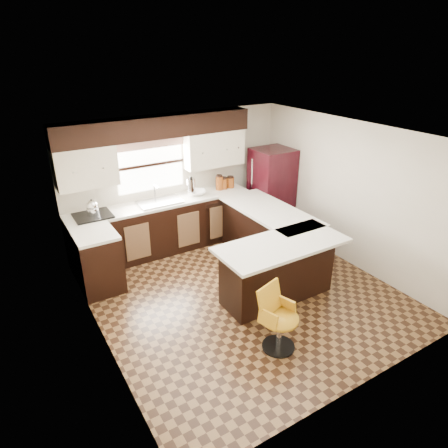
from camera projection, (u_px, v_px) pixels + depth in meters
floor at (242, 292)px, 6.11m from camera, size 4.40×4.40×0.00m
ceiling at (246, 136)px, 5.11m from camera, size 4.40×4.40×0.00m
wall_back at (177, 179)px, 7.32m from camera, size 4.40×0.00×4.40m
wall_front at (369, 299)px, 3.90m from camera, size 4.40×0.00×4.40m
wall_left at (93, 259)px, 4.62m from camera, size 0.00×4.40×4.40m
wall_right at (349, 194)px, 6.60m from camera, size 0.00×4.40×4.40m
base_cab_back at (164, 227)px, 7.19m from camera, size 3.30×0.60×0.90m
base_cab_left at (98, 262)px, 6.05m from camera, size 0.60×0.70×0.90m
counter_back at (162, 203)px, 6.99m from camera, size 3.30×0.60×0.04m
counter_left at (94, 234)px, 5.85m from camera, size 0.60×0.70×0.04m
soffit at (157, 127)px, 6.57m from camera, size 3.40×0.35×0.36m
upper_cab_left at (86, 167)px, 6.21m from camera, size 0.94×0.35×0.64m
upper_cab_right at (214, 148)px, 7.29m from camera, size 1.14×0.35×0.64m
window_pane at (150, 165)px, 6.93m from camera, size 1.20×0.02×0.90m
valance at (150, 143)px, 6.73m from camera, size 1.30×0.06×0.18m
sink at (160, 202)px, 6.94m from camera, size 0.75×0.45×0.03m
dishwasher at (219, 222)px, 7.45m from camera, size 0.58×0.03×0.78m
cooktop at (93, 216)px, 6.40m from camera, size 0.58×0.50×0.02m
peninsula_long at (266, 237)px, 6.83m from camera, size 0.60×1.95×0.90m
peninsula_return at (277, 271)px, 5.83m from camera, size 1.65×0.60×0.90m
counter_pen_long at (270, 211)px, 6.66m from camera, size 0.84×1.95×0.04m
counter_pen_return at (282, 245)px, 5.55m from camera, size 1.89×0.84×0.04m
refrigerator at (271, 191)px, 7.81m from camera, size 0.72×0.69×1.67m
bar_chair at (280, 320)px, 4.84m from camera, size 0.56×0.56×0.84m
kettle at (92, 207)px, 6.34m from camera, size 0.20×0.20×0.26m
percolator at (191, 187)px, 7.19m from camera, size 0.15×0.15×0.33m
mixing_bowl at (197, 193)px, 7.30m from camera, size 0.40×0.40×0.08m
canister_large at (219, 183)px, 7.51m from camera, size 0.13×0.13×0.26m
canister_med at (224, 184)px, 7.56m from camera, size 0.14×0.14×0.20m
canister_small at (230, 183)px, 7.63m from camera, size 0.14×0.14×0.19m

